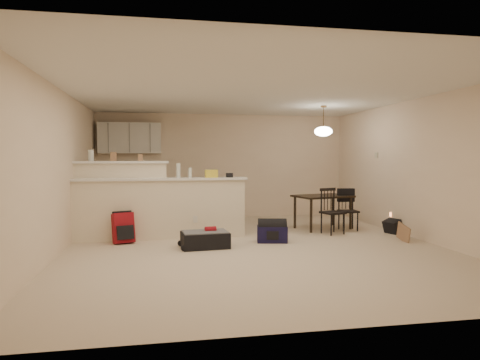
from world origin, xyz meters
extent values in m
plane|color=beige|center=(0.00, 0.00, 0.00)|extent=(7.00, 7.00, 0.00)
plane|color=white|center=(0.00, 0.00, 2.50)|extent=(7.00, 7.00, 0.00)
cube|color=beige|center=(0.00, 3.50, 1.25)|extent=(6.00, 0.02, 2.50)
cube|color=beige|center=(0.00, -3.50, 1.25)|extent=(6.00, 0.02, 2.50)
cube|color=beige|center=(-3.00, 0.00, 1.25)|extent=(0.02, 7.00, 2.50)
cube|color=beige|center=(3.00, 0.00, 1.25)|extent=(0.02, 7.00, 2.50)
cube|color=#F2E3C4|center=(-1.50, 0.90, 0.53)|extent=(3.00, 0.28, 1.05)
cube|color=white|center=(-1.50, 0.90, 1.07)|extent=(3.08, 0.38, 0.04)
cube|color=#F2E3C4|center=(-2.20, 1.12, 0.68)|extent=(1.60, 0.24, 1.35)
cube|color=white|center=(-2.20, 1.12, 1.37)|extent=(1.68, 0.34, 0.04)
cube|color=white|center=(-2.20, 3.32, 1.90)|extent=(1.40, 0.34, 0.70)
cube|color=white|center=(-2.00, 3.19, 0.45)|extent=(1.80, 0.60, 0.90)
cube|color=beige|center=(2.98, 1.55, 1.50)|extent=(0.02, 0.12, 0.12)
cylinder|color=silver|center=(-2.72, 1.12, 1.49)|extent=(0.10, 0.10, 0.20)
cube|color=#A37754|center=(-2.33, 1.12, 1.47)|extent=(0.10, 0.07, 0.16)
cube|color=#A37754|center=(-1.86, 1.12, 1.45)|extent=(0.08, 0.06, 0.12)
cylinder|color=silver|center=(-1.19, 0.90, 1.22)|extent=(0.07, 0.07, 0.26)
cylinder|color=silver|center=(-0.98, 0.90, 1.18)|extent=(0.06, 0.06, 0.18)
cube|color=#A37754|center=(-0.60, 0.90, 1.16)|extent=(0.22, 0.18, 0.14)
cube|color=#A37754|center=(-0.26, 0.90, 1.13)|extent=(0.12, 0.10, 0.08)
cube|color=black|center=(1.74, 1.39, 0.67)|extent=(1.24, 0.98, 0.04)
cylinder|color=black|center=(1.35, 0.99, 0.32)|extent=(0.05, 0.05, 0.65)
cylinder|color=black|center=(2.27, 1.22, 0.32)|extent=(0.05, 0.05, 0.65)
cylinder|color=black|center=(1.20, 1.56, 0.32)|extent=(0.05, 0.05, 0.65)
cylinder|color=black|center=(2.12, 1.79, 0.32)|extent=(0.05, 0.05, 0.65)
cylinder|color=brown|center=(1.74, 1.39, 2.25)|extent=(0.02, 0.02, 0.50)
cylinder|color=brown|center=(1.74, 1.39, 2.48)|extent=(0.12, 0.12, 0.03)
ellipsoid|color=white|center=(1.74, 1.39, 1.98)|extent=(0.36, 0.36, 0.20)
cube|color=black|center=(-0.80, -0.01, 0.13)|extent=(0.78, 0.55, 0.25)
cube|color=maroon|center=(-2.13, 0.61, 0.25)|extent=(0.39, 0.31, 0.51)
cube|color=#141135|center=(0.38, 0.23, 0.14)|extent=(0.56, 0.37, 0.28)
cube|color=black|center=(2.85, 0.61, 0.13)|extent=(0.29, 0.35, 0.26)
cube|color=#A37754|center=(2.63, -0.12, 0.15)|extent=(0.02, 0.38, 0.29)
camera|label=1|loc=(-1.47, -6.83, 1.45)|focal=32.00mm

